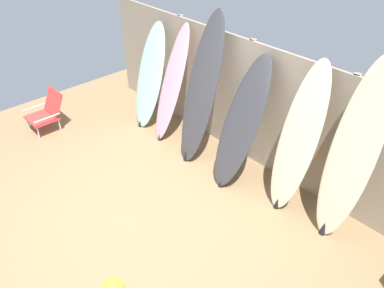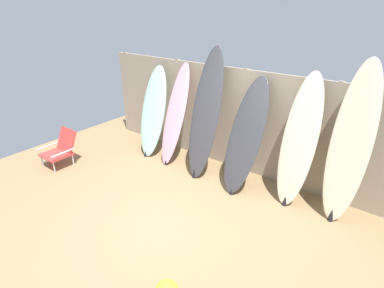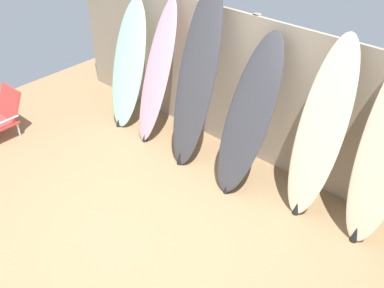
% 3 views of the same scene
% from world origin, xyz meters
% --- Properties ---
extents(ground, '(7.68, 7.68, 0.00)m').
position_xyz_m(ground, '(0.00, 0.00, 0.00)').
color(ground, '#8E704C').
extents(fence_back, '(6.08, 0.11, 1.80)m').
position_xyz_m(fence_back, '(-0.00, 2.01, 0.90)').
color(fence_back, gray).
rests_on(fence_back, ground).
extents(surfboard_seafoam_0, '(0.60, 0.71, 1.71)m').
position_xyz_m(surfboard_seafoam_0, '(-1.68, 1.56, 0.85)').
color(surfboard_seafoam_0, '#9ED6BC').
rests_on(surfboard_seafoam_0, ground).
extents(surfboard_pink_1, '(0.48, 0.71, 1.82)m').
position_xyz_m(surfboard_pink_1, '(-1.12, 1.56, 0.89)').
color(surfboard_pink_1, pink).
rests_on(surfboard_pink_1, ground).
extents(surfboard_charcoal_2, '(0.55, 0.75, 2.16)m').
position_xyz_m(surfboard_charcoal_2, '(-0.43, 1.53, 1.07)').
color(surfboard_charcoal_2, '#38383D').
rests_on(surfboard_charcoal_2, ground).
extents(surfboard_charcoal_3, '(0.61, 0.81, 1.78)m').
position_xyz_m(surfboard_charcoal_3, '(0.35, 1.51, 0.88)').
color(surfboard_charcoal_3, '#38383D').
rests_on(surfboard_charcoal_3, ground).
extents(surfboard_cream_4, '(0.50, 0.54, 1.94)m').
position_xyz_m(surfboard_cream_4, '(1.13, 1.64, 0.96)').
color(surfboard_cream_4, beige).
rests_on(surfboard_cream_4, ground).
extents(surfboard_cream_5, '(0.52, 0.50, 2.18)m').
position_xyz_m(surfboard_cream_5, '(1.77, 1.67, 1.08)').
color(surfboard_cream_5, beige).
rests_on(surfboard_cream_5, ground).
extents(beach_chair, '(0.50, 0.57, 0.64)m').
position_xyz_m(beach_chair, '(-2.69, 0.13, 0.32)').
color(beach_chair, silver).
rests_on(beach_chair, ground).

